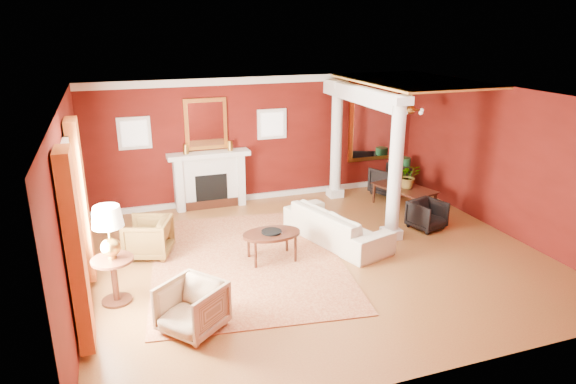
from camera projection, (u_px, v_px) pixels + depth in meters
name	position (u px, v px, depth m)	size (l,w,h in m)	color
ground	(317.00, 257.00, 9.36)	(8.00, 8.00, 0.00)	brown
room_shell	(319.00, 149.00, 8.72)	(8.04, 7.04, 2.92)	#56100B
fireplace	(210.00, 179.00, 11.71)	(1.85, 0.42, 1.29)	silver
overmantel_mirror	(206.00, 124.00, 11.44)	(0.95, 0.07, 1.15)	#EDAC45
flank_window_left	(134.00, 133.00, 10.99)	(0.70, 0.07, 0.70)	silver
flank_window_right	(272.00, 124.00, 11.97)	(0.70, 0.07, 0.70)	silver
left_window	(77.00, 222.00, 7.15)	(0.21, 2.55, 2.60)	white
column_front	(396.00, 169.00, 9.71)	(0.36, 0.36, 2.80)	silver
column_back	(336.00, 139.00, 12.12)	(0.36, 0.36, 2.80)	silver
header_beam	(360.00, 94.00, 10.76)	(0.30, 3.20, 0.32)	silver
amber_ceiling	(412.00, 81.00, 10.91)	(2.30, 3.40, 0.04)	gold
dining_mirror	(373.00, 127.00, 12.87)	(1.30, 0.07, 1.70)	#EDAC45
chandelier	(411.00, 110.00, 11.17)	(0.60, 0.62, 0.75)	#B78C39
crown_trim	(261.00, 80.00, 11.56)	(8.00, 0.08, 0.16)	silver
base_trim	(263.00, 196.00, 12.44)	(8.00, 0.08, 0.12)	silver
rug	(247.00, 260.00, 9.20)	(3.30, 4.40, 0.02)	maroon
sofa	(337.00, 220.00, 9.89)	(2.29, 0.67, 0.90)	beige
armchair_leopard	(148.00, 236.00, 9.28)	(0.77, 0.72, 0.79)	black
armchair_stripe	(192.00, 305.00, 7.01)	(0.77, 0.72, 0.79)	tan
coffee_table	(272.00, 235.00, 9.09)	(1.05, 1.05, 0.53)	black
coffee_book	(271.00, 228.00, 8.96)	(0.17, 0.02, 0.24)	black
side_table	(110.00, 238.00, 7.53)	(0.62, 0.62, 1.55)	black
dining_table	(405.00, 191.00, 11.70)	(1.41, 0.49, 0.78)	black
dining_chair_near	(427.00, 214.00, 10.54)	(0.63, 0.59, 0.65)	black
dining_chair_far	(389.00, 179.00, 12.59)	(0.76, 0.71, 0.78)	black
green_urn	(403.00, 178.00, 12.90)	(0.36, 0.36, 0.87)	#154424
potted_plant	(409.00, 166.00, 11.46)	(0.50, 0.55, 0.43)	#26591E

